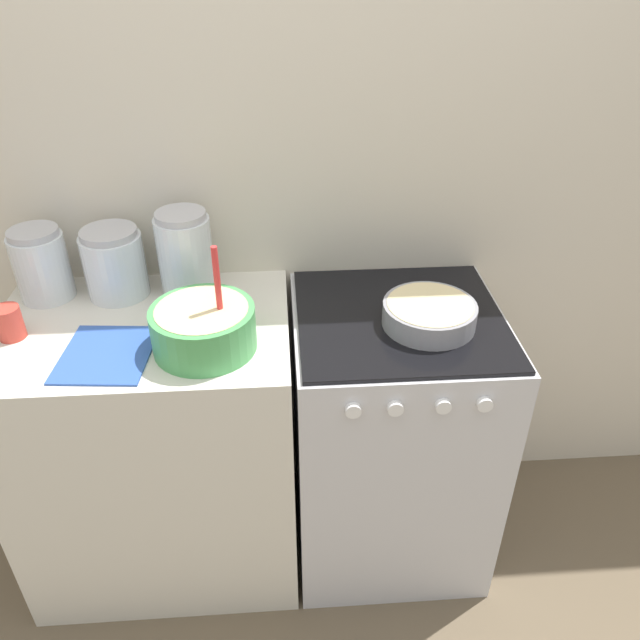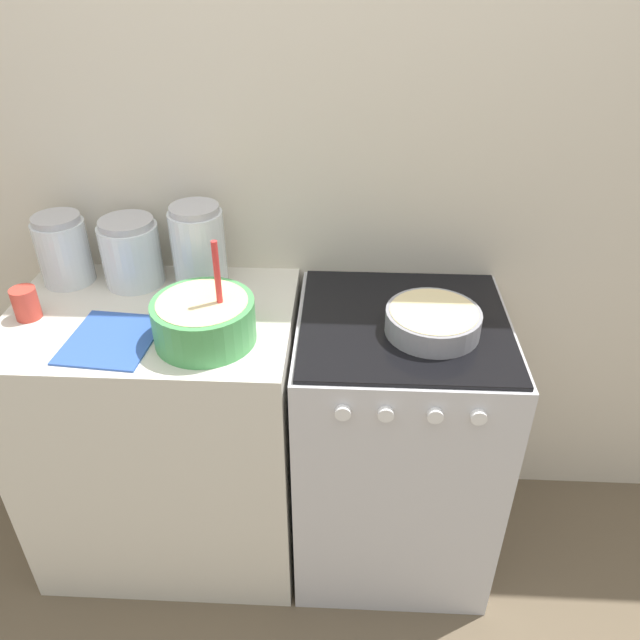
{
  "view_description": "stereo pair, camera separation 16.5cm",
  "coord_description": "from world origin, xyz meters",
  "px_view_note": "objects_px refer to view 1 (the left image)",
  "views": [
    {
      "loc": [
        -0.01,
        -1.17,
        1.87
      ],
      "look_at": [
        0.08,
        0.21,
        0.97
      ],
      "focal_mm": 35.0,
      "sensor_mm": 36.0,
      "label": 1
    },
    {
      "loc": [
        0.15,
        -1.17,
        1.87
      ],
      "look_at": [
        0.08,
        0.21,
        0.97
      ],
      "focal_mm": 35.0,
      "sensor_mm": 36.0,
      "label": 2
    }
  ],
  "objects_px": {
    "storage_jar_left": "(43,269)",
    "storage_jar_right": "(186,259)",
    "stove": "(390,436)",
    "tin_can": "(9,323)",
    "baking_pan": "(429,314)",
    "mixing_bowl": "(203,326)",
    "storage_jar_middle": "(115,267)"
  },
  "relations": [
    {
      "from": "baking_pan",
      "to": "storage_jar_left",
      "type": "relative_size",
      "value": 1.2
    },
    {
      "from": "tin_can",
      "to": "mixing_bowl",
      "type": "bearing_deg",
      "value": -9.28
    },
    {
      "from": "storage_jar_left",
      "to": "storage_jar_right",
      "type": "relative_size",
      "value": 0.84
    },
    {
      "from": "stove",
      "to": "baking_pan",
      "type": "bearing_deg",
      "value": -35.56
    },
    {
      "from": "stove",
      "to": "mixing_bowl",
      "type": "xyz_separation_m",
      "value": [
        -0.54,
        -0.12,
        0.53
      ]
    },
    {
      "from": "mixing_bowl",
      "to": "stove",
      "type": "bearing_deg",
      "value": 12.15
    },
    {
      "from": "storage_jar_left",
      "to": "storage_jar_right",
      "type": "xyz_separation_m",
      "value": [
        0.41,
        -0.0,
        0.02
      ]
    },
    {
      "from": "baking_pan",
      "to": "storage_jar_middle",
      "type": "xyz_separation_m",
      "value": [
        -0.88,
        0.23,
        0.05
      ]
    },
    {
      "from": "storage_jar_left",
      "to": "baking_pan",
      "type": "bearing_deg",
      "value": -12.05
    },
    {
      "from": "tin_can",
      "to": "storage_jar_left",
      "type": "bearing_deg",
      "value": 80.93
    },
    {
      "from": "mixing_bowl",
      "to": "tin_can",
      "type": "height_order",
      "value": "mixing_bowl"
    },
    {
      "from": "storage_jar_middle",
      "to": "storage_jar_right",
      "type": "height_order",
      "value": "storage_jar_right"
    },
    {
      "from": "baking_pan",
      "to": "tin_can",
      "type": "xyz_separation_m",
      "value": [
        -1.12,
        0.02,
        0.01
      ]
    },
    {
      "from": "mixing_bowl",
      "to": "storage_jar_right",
      "type": "xyz_separation_m",
      "value": [
        -0.07,
        0.3,
        0.04
      ]
    },
    {
      "from": "stove",
      "to": "mixing_bowl",
      "type": "relative_size",
      "value": 3.17
    },
    {
      "from": "stove",
      "to": "storage_jar_right",
      "type": "bearing_deg",
      "value": 163.21
    },
    {
      "from": "storage_jar_left",
      "to": "storage_jar_right",
      "type": "distance_m",
      "value": 0.41
    },
    {
      "from": "stove",
      "to": "tin_can",
      "type": "xyz_separation_m",
      "value": [
        -1.06,
        -0.03,
        0.51
      ]
    },
    {
      "from": "storage_jar_right",
      "to": "tin_can",
      "type": "height_order",
      "value": "storage_jar_right"
    },
    {
      "from": "baking_pan",
      "to": "storage_jar_middle",
      "type": "distance_m",
      "value": 0.92
    },
    {
      "from": "baking_pan",
      "to": "tin_can",
      "type": "bearing_deg",
      "value": 179.02
    },
    {
      "from": "storage_jar_left",
      "to": "storage_jar_right",
      "type": "bearing_deg",
      "value": -0.0
    },
    {
      "from": "stove",
      "to": "tin_can",
      "type": "bearing_deg",
      "value": -178.35
    },
    {
      "from": "storage_jar_middle",
      "to": "tin_can",
      "type": "xyz_separation_m",
      "value": [
        -0.24,
        -0.21,
        -0.04
      ]
    },
    {
      "from": "mixing_bowl",
      "to": "storage_jar_left",
      "type": "xyz_separation_m",
      "value": [
        -0.49,
        0.3,
        0.02
      ]
    },
    {
      "from": "mixing_bowl",
      "to": "storage_jar_middle",
      "type": "bearing_deg",
      "value": 133.03
    },
    {
      "from": "storage_jar_middle",
      "to": "storage_jar_right",
      "type": "relative_size",
      "value": 0.81
    },
    {
      "from": "baking_pan",
      "to": "tin_can",
      "type": "relative_size",
      "value": 2.82
    },
    {
      "from": "mixing_bowl",
      "to": "storage_jar_middle",
      "type": "relative_size",
      "value": 1.4
    },
    {
      "from": "tin_can",
      "to": "baking_pan",
      "type": "bearing_deg",
      "value": -0.98
    },
    {
      "from": "mixing_bowl",
      "to": "storage_jar_left",
      "type": "relative_size",
      "value": 1.36
    },
    {
      "from": "storage_jar_left",
      "to": "mixing_bowl",
      "type": "bearing_deg",
      "value": -31.59
    }
  ]
}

